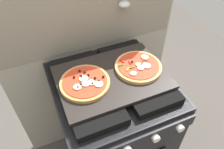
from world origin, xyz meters
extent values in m
cube|color=#B2A893|center=(0.00, 0.34, 0.78)|extent=(1.10, 0.03, 1.55)
cube|color=gray|center=(0.00, 0.32, 1.15)|extent=(1.08, 0.00, 0.56)
ellipsoid|color=silver|center=(0.20, 0.29, 1.12)|extent=(0.07, 0.06, 0.04)
cube|color=black|center=(0.00, 0.00, 0.43)|extent=(0.60, 0.60, 0.86)
cube|color=black|center=(0.00, 0.00, 0.85)|extent=(0.59, 0.59, 0.01)
cube|color=black|center=(-0.14, 0.00, 0.88)|extent=(0.24, 0.51, 0.04)
cube|color=black|center=(0.14, 0.00, 0.88)|extent=(0.24, 0.51, 0.04)
cube|color=black|center=(0.00, -0.31, 0.80)|extent=(0.58, 0.02, 0.07)
cylinder|color=silver|center=(0.07, -0.33, 0.80)|extent=(0.04, 0.02, 0.04)
cylinder|color=silver|center=(0.20, -0.33, 0.80)|extent=(0.04, 0.02, 0.04)
cube|color=black|center=(0.00, 0.00, 0.91)|extent=(0.54, 0.38, 0.02)
cylinder|color=#C18947|center=(-0.14, 0.00, 0.93)|extent=(0.24, 0.24, 0.02)
cylinder|color=red|center=(-0.14, 0.00, 0.94)|extent=(0.21, 0.21, 0.00)
ellipsoid|color=#F4EACC|center=(-0.09, -0.05, 0.94)|extent=(0.04, 0.04, 0.01)
ellipsoid|color=#F4EACC|center=(-0.12, -0.03, 0.94)|extent=(0.04, 0.04, 0.01)
ellipsoid|color=#F4EACC|center=(-0.14, -0.02, 0.94)|extent=(0.04, 0.04, 0.01)
ellipsoid|color=#F4EACC|center=(-0.18, -0.03, 0.94)|extent=(0.04, 0.04, 0.01)
ellipsoid|color=#F4EACC|center=(-0.14, 0.01, 0.94)|extent=(0.04, 0.04, 0.01)
sphere|color=black|center=(-0.14, 0.07, 0.94)|extent=(0.01, 0.01, 0.01)
sphere|color=black|center=(-0.08, -0.03, 0.94)|extent=(0.01, 0.01, 0.01)
sphere|color=black|center=(-0.18, 0.04, 0.94)|extent=(0.01, 0.01, 0.01)
sphere|color=black|center=(-0.17, -0.02, 0.94)|extent=(0.01, 0.01, 0.01)
sphere|color=black|center=(-0.05, -0.01, 0.94)|extent=(0.01, 0.01, 0.01)
sphere|color=black|center=(-0.11, 0.03, 0.94)|extent=(0.01, 0.01, 0.01)
sphere|color=black|center=(-0.12, 0.05, 0.94)|extent=(0.01, 0.01, 0.01)
sphere|color=black|center=(-0.15, 0.02, 0.94)|extent=(0.01, 0.01, 0.01)
sphere|color=black|center=(-0.15, 0.03, 0.94)|extent=(0.01, 0.01, 0.01)
sphere|color=black|center=(-0.11, -0.03, 0.94)|extent=(0.01, 0.01, 0.01)
sphere|color=black|center=(-0.18, -0.03, 0.94)|extent=(0.01, 0.01, 0.01)
sphere|color=black|center=(-0.09, -0.01, 0.94)|extent=(0.01, 0.01, 0.01)
cylinder|color=tan|center=(0.15, 0.00, 0.93)|extent=(0.24, 0.24, 0.02)
cylinder|color=red|center=(0.15, 0.00, 0.94)|extent=(0.21, 0.21, 0.00)
ellipsoid|color=beige|center=(0.14, 0.00, 0.94)|extent=(0.03, 0.03, 0.01)
ellipsoid|color=beige|center=(0.09, -0.05, 0.94)|extent=(0.03, 0.03, 0.01)
ellipsoid|color=beige|center=(0.14, -0.03, 0.94)|extent=(0.04, 0.04, 0.01)
ellipsoid|color=beige|center=(0.18, -0.02, 0.94)|extent=(0.04, 0.05, 0.01)
ellipsoid|color=beige|center=(0.20, 0.04, 0.94)|extent=(0.04, 0.04, 0.01)
sphere|color=black|center=(0.13, 0.03, 0.94)|extent=(0.01, 0.01, 0.01)
cube|color=red|center=(0.16, -0.01, 0.94)|extent=(0.02, 0.01, 0.00)
cube|color=gold|center=(0.08, -0.01, 0.94)|extent=(0.02, 0.02, 0.00)
cube|color=red|center=(0.08, 0.05, 0.94)|extent=(0.01, 0.02, 0.00)
cube|color=#19721E|center=(0.11, -0.01, 0.94)|extent=(0.02, 0.01, 0.00)
cube|color=red|center=(0.20, 0.00, 0.94)|extent=(0.02, 0.03, 0.00)
cube|color=#19721E|center=(0.06, 0.03, 0.94)|extent=(0.02, 0.01, 0.00)
cube|color=red|center=(0.11, 0.03, 0.94)|extent=(0.01, 0.02, 0.00)
cube|color=red|center=(0.19, 0.02, 0.94)|extent=(0.03, 0.02, 0.00)
camera|label=1|loc=(-0.30, -0.71, 1.68)|focal=35.02mm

